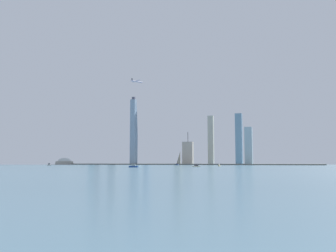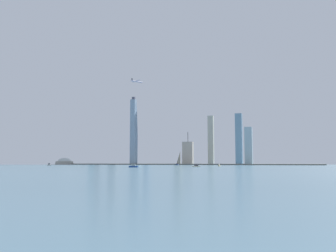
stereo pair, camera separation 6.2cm
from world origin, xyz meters
name	(u,v)px [view 1 (the left image)]	position (x,y,z in m)	size (l,w,h in m)	color
ground_plane	(64,168)	(0.00, 0.00, 0.00)	(6000.00, 6000.00, 0.00)	#436375
waterfront_pier	(174,164)	(0.00, 493.53, 1.32)	(722.64, 61.99, 2.65)	#5F635B
observation_tower	(98,104)	(-224.77, 492.84, 170.19)	(39.08, 39.08, 369.17)	#B4A2A1
stadium_dome	(68,161)	(-320.11, 498.46, 8.32)	(98.47, 98.47, 52.69)	#B1A899
skyscraper_0	(114,134)	(-197.74, 539.31, 87.56)	(22.49, 25.42, 175.13)	#A09C9D
skyscraper_1	(188,153)	(26.79, 532.50, 30.63)	(27.86, 17.69, 87.39)	#B3ABA0
skyscraper_2	(136,145)	(-146.42, 586.15, 58.28)	(26.35, 16.69, 116.55)	#AAC2D3
skyscraper_3	(211,140)	(85.20, 554.37, 65.82)	(14.77, 14.38, 131.64)	#B5B5A6
skyscraper_4	(147,134)	(-95.71, 541.01, 85.50)	(14.91, 12.73, 177.31)	#88A2C8
skyscraper_5	(134,131)	(-118.33, 502.36, 90.32)	(13.51, 22.30, 185.50)	#829AB3
skyscraper_6	(178,134)	(-10.14, 567.29, 86.29)	(18.31, 26.09, 176.62)	gray
skyscraper_7	(94,144)	(-254.61, 528.02, 59.86)	(22.45, 25.89, 119.72)	#91B8C6
skyscraper_8	(249,146)	(188.62, 514.97, 47.06)	(18.32, 27.11, 94.13)	#96B6C5
skyscraper_9	(239,139)	(156.75, 584.72, 69.18)	(17.93, 24.57, 138.35)	#638CA9
boat_0	(177,165)	(34.28, 403.67, 1.31)	(9.51, 18.24, 8.91)	#2A4D82
boat_1	(219,165)	(164.18, 227.69, 1.70)	(3.08, 7.79, 4.71)	beige
boat_2	(196,166)	(138.04, 164.21, 1.33)	(11.42, 14.93, 3.72)	beige
boat_3	(133,166)	(65.41, 77.19, 1.54)	(13.48, 5.89, 4.17)	navy
boat_4	(49,165)	(-186.70, 225.36, 1.78)	(7.33, 6.89, 8.40)	white
airplane	(137,81)	(-70.29, 405.91, 206.04)	(28.46, 29.51, 8.20)	silver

